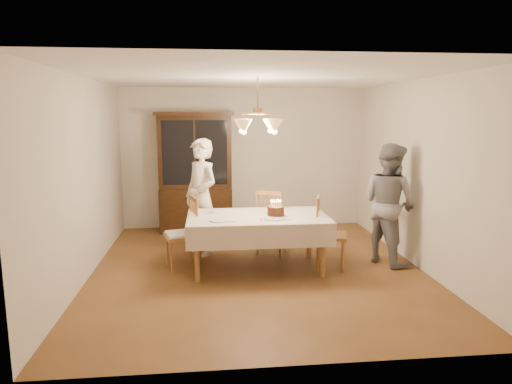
{
  "coord_description": "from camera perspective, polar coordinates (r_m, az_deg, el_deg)",
  "views": [
    {
      "loc": [
        -0.66,
        -6.04,
        2.13
      ],
      "look_at": [
        0.0,
        0.2,
        1.05
      ],
      "focal_mm": 32.0,
      "sensor_mm": 36.0,
      "label": 1
    }
  ],
  "objects": [
    {
      "name": "chair_far_side",
      "position": [
        7.01,
        1.99,
        -4.17
      ],
      "size": [
        0.58,
        0.57,
        1.0
      ],
      "color": "brown",
      "rests_on": "ground"
    },
    {
      "name": "place_setting_far_left",
      "position": [
        6.48,
        -4.56,
        -2.42
      ],
      "size": [
        0.4,
        0.26,
        0.02
      ],
      "color": "white",
      "rests_on": "dining_table"
    },
    {
      "name": "adult_in_grey",
      "position": [
        6.78,
        16.27,
        -1.4
      ],
      "size": [
        0.96,
        1.04,
        1.73
      ],
      "primitive_type": "imported",
      "rotation": [
        0.0,
        0.0,
        2.03
      ],
      "color": "slate",
      "rests_on": "ground"
    },
    {
      "name": "chandelier",
      "position": [
        6.08,
        0.2,
        8.33
      ],
      "size": [
        0.62,
        0.62,
        0.73
      ],
      "color": "#BF8C3F",
      "rests_on": "ground"
    },
    {
      "name": "dining_table",
      "position": [
        6.24,
        0.19,
        -3.63
      ],
      "size": [
        1.9,
        1.1,
        0.76
      ],
      "color": "brown",
      "rests_on": "ground"
    },
    {
      "name": "elderly_woman",
      "position": [
        6.94,
        -6.85,
        -0.64
      ],
      "size": [
        0.73,
        0.77,
        1.77
      ],
      "primitive_type": "imported",
      "rotation": [
        0.0,
        0.0,
        -0.93
      ],
      "color": "#F3E7CD",
      "rests_on": "ground"
    },
    {
      "name": "place_setting_near_right",
      "position": [
        6.01,
        2.39,
        -3.35
      ],
      "size": [
        0.4,
        0.25,
        0.02
      ],
      "color": "white",
      "rests_on": "dining_table"
    },
    {
      "name": "chair_left_end",
      "position": [
        6.45,
        -9.27,
        -5.42
      ],
      "size": [
        0.52,
        0.53,
        1.0
      ],
      "color": "brown",
      "rests_on": "ground"
    },
    {
      "name": "china_hutch",
      "position": [
        8.37,
        -7.57,
        2.2
      ],
      "size": [
        1.38,
        0.54,
        2.16
      ],
      "color": "black",
      "rests_on": "ground"
    },
    {
      "name": "chair_right_end",
      "position": [
        6.46,
        9.24,
        -5.49
      ],
      "size": [
        0.53,
        0.54,
        1.0
      ],
      "color": "brown",
      "rests_on": "ground"
    },
    {
      "name": "ground",
      "position": [
        6.44,
        0.19,
        -9.56
      ],
      "size": [
        5.0,
        5.0,
        0.0
      ],
      "primitive_type": "plane",
      "color": "brown",
      "rests_on": "ground"
    },
    {
      "name": "room_shell",
      "position": [
        6.1,
        0.2,
        4.61
      ],
      "size": [
        5.0,
        5.0,
        5.0
      ],
      "color": "white",
      "rests_on": "ground"
    },
    {
      "name": "birthday_cake",
      "position": [
        6.16,
        2.49,
        -2.46
      ],
      "size": [
        0.3,
        0.3,
        0.22
      ],
      "color": "white",
      "rests_on": "dining_table"
    },
    {
      "name": "place_setting_near_left",
      "position": [
        5.94,
        -4.55,
        -3.54
      ],
      "size": [
        0.4,
        0.25,
        0.02
      ],
      "color": "white",
      "rests_on": "dining_table"
    }
  ]
}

